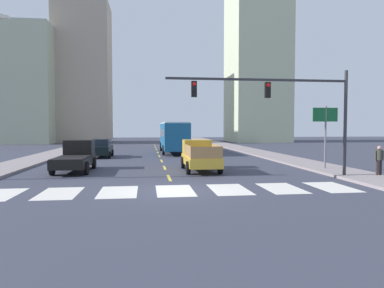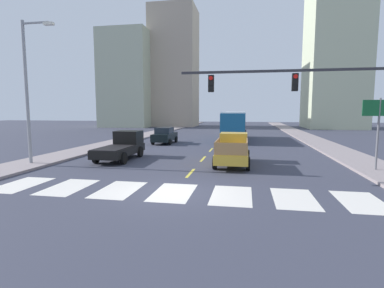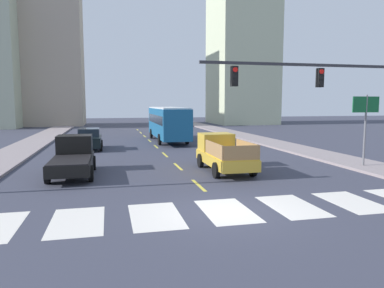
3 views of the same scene
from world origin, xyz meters
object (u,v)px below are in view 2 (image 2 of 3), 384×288
Objects in this scene: sedan_mid at (165,135)px; city_bus at (234,124)px; streetlight_left at (29,87)px; pickup_stakebed at (233,150)px; direction_sign_green at (378,119)px; pickup_dark at (122,146)px; traffic_signal_gantry at (321,95)px.

city_bus is at bearing 31.06° from sedan_mid.
streetlight_left is (-12.13, -18.45, 3.02)m from city_bus.
direction_sign_green reaches higher than pickup_stakebed.
city_bus is 2.57× the size of direction_sign_green.
pickup_stakebed is 1.00× the size of pickup_dark.
sedan_mid is at bearing -145.06° from city_bus.
pickup_dark is at bearing 157.65° from traffic_signal_gantry.
pickup_stakebed reaches higher than sedan_mid.
direction_sign_green reaches higher than sedan_mid.
direction_sign_green is 0.47× the size of streetlight_left.
direction_sign_green is (15.79, -12.12, 2.17)m from sedan_mid.
city_bus is (7.49, 15.04, 1.03)m from pickup_dark.
city_bus is at bearing 117.06° from direction_sign_green.
streetlight_left is (-20.75, -1.57, 1.94)m from direction_sign_green.
pickup_stakebed is 15.72m from city_bus.
city_bus is at bearing 56.67° from streetlight_left.
sedan_mid is at bearing 70.06° from streetlight_left.
pickup_stakebed is at bearing -86.81° from city_bus.
city_bus is 20.78m from traffic_signal_gantry.
streetlight_left is (-4.64, -3.41, 4.05)m from pickup_dark.
pickup_stakebed is 6.99m from traffic_signal_gantry.
pickup_dark is 7.04m from streetlight_left.
direction_sign_green is (8.12, -1.20, 2.10)m from pickup_stakebed.
direction_sign_green is at bearing -61.60° from city_bus.
city_bus is 18.99m from direction_sign_green.
sedan_mid is (-7.67, 10.92, -0.08)m from pickup_stakebed.
traffic_signal_gantry is 1.13× the size of streetlight_left.
sedan_mid is at bearing 88.01° from pickup_dark.
streetlight_left reaches higher than pickup_stakebed.
traffic_signal_gantry is at bearing -75.23° from city_bus.
traffic_signal_gantry is at bearing -54.56° from sedan_mid.
pickup_stakebed is 1.24× the size of direction_sign_green.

